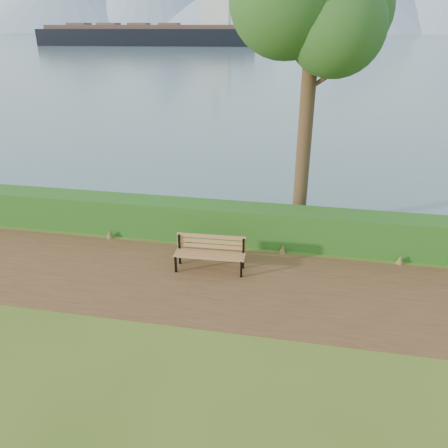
# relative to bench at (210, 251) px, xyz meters

# --- Properties ---
(ground) EXTENTS (140.00, 140.00, 0.00)m
(ground) POSITION_rel_bench_xyz_m (0.08, -0.93, -0.49)
(ground) COLOR #48601B
(ground) RESTS_ON ground
(path) EXTENTS (40.00, 3.40, 0.01)m
(path) POSITION_rel_bench_xyz_m (0.08, -0.63, -0.48)
(path) COLOR #552F1D
(path) RESTS_ON ground
(hedge) EXTENTS (32.00, 0.85, 1.00)m
(hedge) POSITION_rel_bench_xyz_m (0.08, 1.67, 0.01)
(hedge) COLOR #1E4D16
(hedge) RESTS_ON ground
(water) EXTENTS (700.00, 510.00, 0.00)m
(water) POSITION_rel_bench_xyz_m (0.08, 259.07, -0.48)
(water) COLOR #45616F
(water) RESTS_ON ground
(bench) EXTENTS (1.71, 0.57, 0.85)m
(bench) POSITION_rel_bench_xyz_m (0.00, 0.00, 0.00)
(bench) COLOR black
(bench) RESTS_ON ground
(cargo_ship) EXTENTS (63.40, 15.49, 19.05)m
(cargo_ship) POSITION_rel_bench_xyz_m (-43.75, 122.45, 2.35)
(cargo_ship) COLOR black
(cargo_ship) RESTS_ON ground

